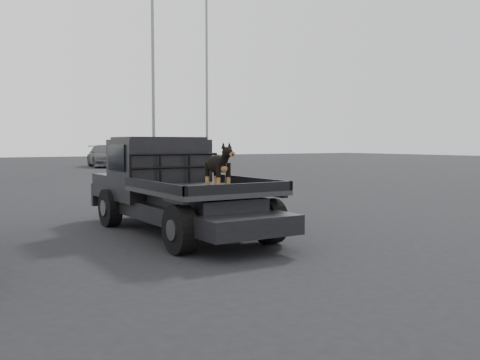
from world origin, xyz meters
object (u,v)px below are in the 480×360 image
dog (218,168)px  floodlight_mid (153,43)px  flatbed_ute (180,209)px  distant_car_b (106,156)px  floodlight_far (207,58)px

dog → floodlight_mid: bearing=69.3°
flatbed_ute → floodlight_mid: floodlight_mid is taller
flatbed_ute → distant_car_b: 28.82m
dog → floodlight_far: bearing=61.6°
floodlight_mid → floodlight_far: bearing=43.0°
flatbed_ute → floodlight_far: bearing=60.4°
floodlight_mid → floodlight_far: 10.21m
flatbed_ute → dog: bearing=-93.5°
floodlight_mid → floodlight_far: floodlight_far is taller
distant_car_b → floodlight_far: (8.19, 0.19, 7.46)m
flatbed_ute → distant_car_b: bearing=74.5°
dog → floodlight_mid: floodlight_mid is taller
distant_car_b → floodlight_far: 11.08m
distant_car_b → flatbed_ute: bearing=-95.8°
flatbed_ute → floodlight_mid: bearing=68.1°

